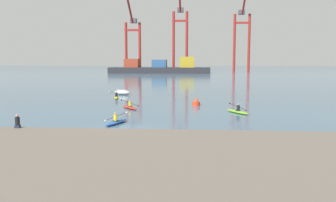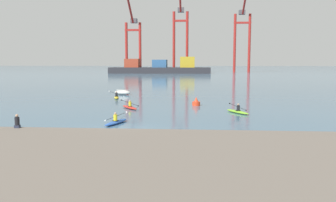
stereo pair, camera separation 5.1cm
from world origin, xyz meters
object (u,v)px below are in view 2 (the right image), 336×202
at_px(container_barge, 160,68).
at_px(gantry_crane_west, 133,38).
at_px(gantry_crane_east_mid, 242,34).
at_px(gantry_crane_west_mid, 181,32).
at_px(kayak_red, 130,107).
at_px(kayak_yellow, 117,97).
at_px(capsized_dinghy, 122,92).
at_px(seated_onlooker, 17,122).
at_px(channel_buoy, 196,102).
at_px(kayak_blue, 116,122).
at_px(kayak_lime, 238,111).

relative_size(container_barge, gantry_crane_west, 1.37).
height_order(gantry_crane_west, gantry_crane_east_mid, gantry_crane_east_mid).
relative_size(gantry_crane_west_mid, kayak_red, 11.93).
bearing_deg(kayak_yellow, capsized_dinghy, 92.76).
relative_size(container_barge, seated_onlooker, 48.37).
bearing_deg(seated_onlooker, channel_buoy, 58.02).
relative_size(gantry_crane_west_mid, seated_onlooker, 41.92).
relative_size(gantry_crane_east_mid, kayak_blue, 10.35).
distance_m(gantry_crane_west_mid, kayak_yellow, 115.79).
height_order(gantry_crane_west_mid, capsized_dinghy, gantry_crane_west_mid).
bearing_deg(kayak_blue, kayak_yellow, 102.62).
height_order(gantry_crane_west, kayak_red, gantry_crane_west).
bearing_deg(container_barge, kayak_blue, -86.00).
bearing_deg(kayak_yellow, gantry_crane_west, 98.85).
bearing_deg(gantry_crane_west_mid, capsized_dinghy, -92.18).
relative_size(channel_buoy, kayak_red, 0.32).
distance_m(gantry_crane_east_mid, capsized_dinghy, 120.08).
relative_size(channel_buoy, kayak_yellow, 0.29).
distance_m(container_barge, kayak_yellow, 104.02).
relative_size(container_barge, gantry_crane_east_mid, 1.22).
xyz_separation_m(gantry_crane_west, kayak_yellow, (17.21, -110.51, -15.40)).
bearing_deg(capsized_dinghy, kayak_lime, -49.91).
xyz_separation_m(gantry_crane_west, gantry_crane_east_mid, (49.47, 8.86, 2.27)).
xyz_separation_m(kayak_blue, kayak_yellow, (-4.41, 19.71, 0.00)).
xyz_separation_m(channel_buoy, kayak_lime, (4.02, -5.64, -0.19)).
height_order(kayak_blue, kayak_yellow, kayak_blue).
bearing_deg(kayak_red, capsized_dinghy, 104.56).
distance_m(capsized_dinghy, channel_buoy, 16.63).
xyz_separation_m(capsized_dinghy, seated_onlooker, (-0.41, -30.85, 0.79)).
relative_size(gantry_crane_west, capsized_dinghy, 11.24).
bearing_deg(gantry_crane_east_mid, gantry_crane_west, -169.85).
distance_m(kayak_yellow, kayak_red, 11.14).
height_order(gantry_crane_west, seated_onlooker, gantry_crane_west).
bearing_deg(gantry_crane_west_mid, kayak_blue, -89.79).
distance_m(gantry_crane_west, kayak_yellow, 112.90).
bearing_deg(kayak_yellow, seated_onlooker, -91.46).
bearing_deg(kayak_blue, gantry_crane_west, 99.43).
bearing_deg(kayak_yellow, kayak_blue, -77.38).
xyz_separation_m(kayak_blue, kayak_red, (-0.61, 9.24, -0.00)).
height_order(kayak_blue, kayak_lime, kayak_blue).
height_order(gantry_crane_east_mid, channel_buoy, gantry_crane_east_mid).
xyz_separation_m(capsized_dinghy, kayak_red, (4.05, -15.58, -0.18)).
distance_m(gantry_crane_west_mid, kayak_blue, 135.23).
xyz_separation_m(gantry_crane_west_mid, kayak_lime, (10.99, -127.21, -18.05)).
height_order(gantry_crane_east_mid, kayak_lime, gantry_crane_east_mid).
bearing_deg(channel_buoy, container_barge, 97.75).
bearing_deg(kayak_yellow, gantry_crane_west_mid, 88.04).
bearing_deg(channel_buoy, kayak_blue, -117.47).
bearing_deg(gantry_crane_west_mid, gantry_crane_west, -169.81).
xyz_separation_m(container_barge, gantry_crane_west_mid, (8.16, 10.39, 15.96)).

